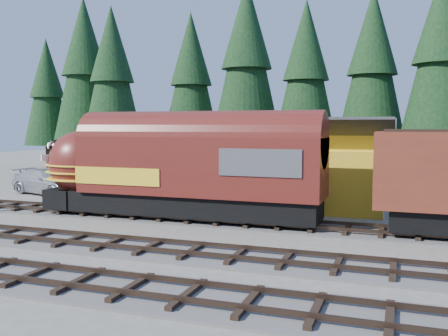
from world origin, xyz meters
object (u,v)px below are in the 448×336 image
(caboose, at_px, (219,153))
(pickup_truck_a, at_px, (141,193))
(depot, at_px, (283,156))
(pickup_truck_b, at_px, (48,182))
(locomotive, at_px, (170,172))

(caboose, height_order, pickup_truck_a, caboose)
(depot, bearing_deg, caboose, 132.73)
(pickup_truck_a, distance_m, pickup_truck_b, 9.18)
(depot, distance_m, locomotive, 7.88)
(pickup_truck_b, bearing_deg, caboose, -35.68)
(depot, relative_size, caboose, 1.23)
(depot, height_order, caboose, caboose)
(depot, bearing_deg, pickup_truck_a, -156.35)
(depot, height_order, pickup_truck_a, depot)
(caboose, bearing_deg, locomotive, -79.90)
(pickup_truck_b, bearing_deg, pickup_truck_a, -92.52)
(depot, relative_size, pickup_truck_a, 2.15)
(locomotive, relative_size, pickup_truck_a, 2.59)
(depot, distance_m, pickup_truck_a, 8.83)
(depot, bearing_deg, locomotive, -124.31)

